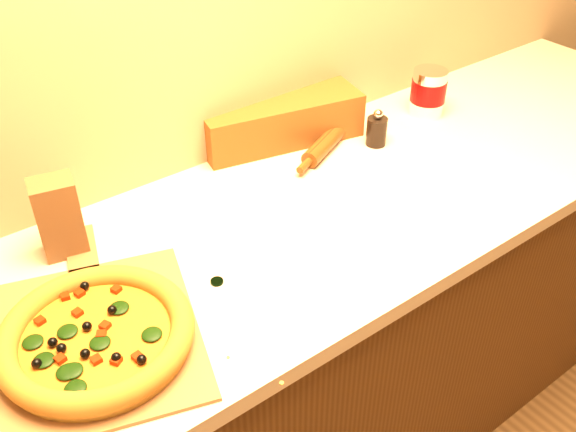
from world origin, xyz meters
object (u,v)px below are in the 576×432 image
(pizza, at_px, (96,336))
(rolling_pin, at_px, (328,141))
(coffee_canister, at_px, (428,92))
(pepper_grinder, at_px, (377,130))
(pizza_peel, at_px, (93,333))

(pizza, relative_size, rolling_pin, 1.13)
(pizza, xyz_separation_m, coffee_canister, (1.12, 0.27, 0.04))
(pepper_grinder, relative_size, rolling_pin, 0.33)
(pizza_peel, relative_size, coffee_canister, 4.36)
(pepper_grinder, bearing_deg, pizza, -165.44)
(pizza, bearing_deg, pizza_peel, 82.13)
(rolling_pin, bearing_deg, pizza_peel, -161.65)
(pizza_peel, distance_m, rolling_pin, 0.80)
(rolling_pin, height_order, coffee_canister, coffee_canister)
(pepper_grinder, distance_m, coffee_canister, 0.24)
(pizza, relative_size, coffee_canister, 2.55)
(pizza_peel, relative_size, rolling_pin, 1.93)
(rolling_pin, relative_size, coffee_canister, 2.26)
(pizza_peel, height_order, rolling_pin, rolling_pin)
(pizza, bearing_deg, pepper_grinder, 14.56)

